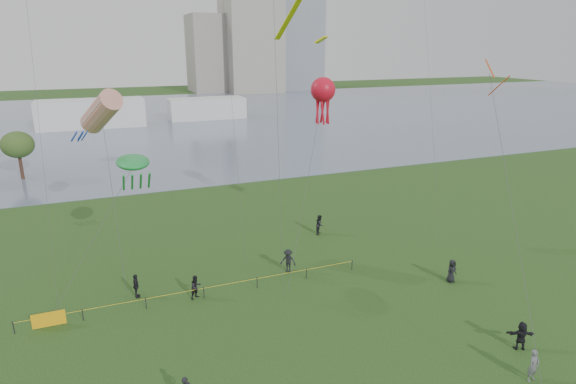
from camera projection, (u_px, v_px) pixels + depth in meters
name	position (u px, v px, depth m)	size (l,w,h in m)	color
lake	(147.00, 121.00, 113.97)	(400.00, 120.00, 0.08)	slate
building_mid	(251.00, 40.00, 179.75)	(20.00, 20.00, 38.00)	gray
building_low	(211.00, 54.00, 181.57)	(16.00, 18.00, 28.00)	gray
pavilion_left	(91.00, 113.00, 104.39)	(22.00, 8.00, 6.00)	silver
pavilion_right	(207.00, 108.00, 116.44)	(18.00, 7.00, 5.00)	silver
fence	(113.00, 307.00, 32.04)	(24.07, 0.07, 1.05)	black
kite_flyer	(534.00, 366.00, 25.66)	(0.68, 0.44, 1.85)	#5C5E64
spectator_a	(196.00, 287.00, 34.07)	(0.85, 0.66, 1.75)	black
spectator_b	(288.00, 261.00, 37.96)	(1.25, 0.72, 1.94)	black
spectator_c	(136.00, 286.00, 34.20)	(1.04, 0.43, 1.77)	black
spectator_d	(452.00, 271.00, 36.43)	(0.88, 0.57, 1.81)	black
spectator_e	(521.00, 336.00, 28.35)	(1.65, 0.53, 1.78)	black
spectator_g	(320.00, 224.00, 45.69)	(0.92, 0.72, 1.90)	black
kite_windsock	(101.00, 112.00, 37.59)	(4.25, 9.37, 14.20)	#3F3F42
kite_creature	(133.00, 163.00, 33.40)	(7.34, 4.53, 9.92)	#3F3F42
kite_octopus	(323.00, 91.00, 40.81)	(7.54, 9.20, 14.72)	#3F3F42
kite_delta	(494.00, 86.00, 29.53)	(5.79, 12.42, 16.47)	#3F3F42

